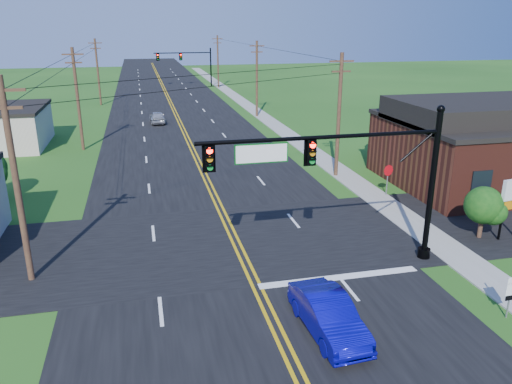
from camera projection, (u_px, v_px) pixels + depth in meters
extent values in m
cube|color=black|center=(176.00, 117.00, 61.30)|extent=(16.00, 220.00, 0.04)
cube|color=black|center=(232.00, 241.00, 26.24)|extent=(70.00, 10.00, 0.04)
cube|color=gray|center=(280.00, 129.00, 54.33)|extent=(2.00, 160.00, 0.08)
cylinder|color=black|center=(432.00, 188.00, 23.30)|extent=(0.28, 0.28, 7.20)
cylinder|color=black|center=(424.00, 253.00, 24.37)|extent=(0.60, 0.60, 0.50)
sphere|color=black|center=(441.00, 109.00, 22.11)|extent=(0.36, 0.36, 0.36)
cylinder|color=black|center=(323.00, 137.00, 21.25)|extent=(11.00, 0.18, 0.18)
cube|color=#045111|center=(261.00, 153.00, 20.85)|extent=(2.30, 0.06, 0.85)
cylinder|color=black|center=(211.00, 66.00, 89.72)|extent=(0.28, 0.28, 7.20)
cylinder|color=black|center=(211.00, 85.00, 90.79)|extent=(0.60, 0.60, 0.50)
sphere|color=black|center=(210.00, 45.00, 88.53)|extent=(0.36, 0.36, 0.36)
cylinder|color=black|center=(182.00, 53.00, 87.87)|extent=(10.00, 0.18, 0.18)
cube|color=#045111|center=(164.00, 56.00, 87.36)|extent=(2.30, 0.06, 0.85)
cube|color=#4F1F16|center=(493.00, 153.00, 35.38)|extent=(14.00, 11.00, 4.40)
cube|color=black|center=(498.00, 120.00, 34.63)|extent=(14.20, 11.20, 0.30)
cylinder|color=#3C231B|center=(17.00, 184.00, 20.92)|extent=(0.28, 0.28, 9.00)
cube|color=#3C231B|center=(1.00, 90.00, 19.67)|extent=(1.80, 0.12, 0.12)
cube|color=#3C231B|center=(4.00, 108.00, 19.89)|extent=(1.40, 0.12, 0.12)
cylinder|color=#3C231B|center=(78.00, 100.00, 43.98)|extent=(0.28, 0.28, 9.00)
cube|color=#3C231B|center=(73.00, 54.00, 42.73)|extent=(1.80, 0.12, 0.12)
cube|color=#3C231B|center=(74.00, 63.00, 42.95)|extent=(1.40, 0.12, 0.12)
cylinder|color=#3C231B|center=(98.00, 72.00, 68.89)|extent=(0.28, 0.28, 9.00)
cube|color=#3C231B|center=(95.00, 43.00, 67.64)|extent=(1.80, 0.12, 0.12)
cube|color=#3C231B|center=(96.00, 48.00, 67.86)|extent=(1.40, 0.12, 0.12)
cylinder|color=#3C231B|center=(339.00, 117.00, 36.14)|extent=(0.28, 0.28, 9.00)
cube|color=#3C231B|center=(342.00, 61.00, 34.89)|extent=(1.80, 0.12, 0.12)
cube|color=#3C231B|center=(341.00, 71.00, 35.12)|extent=(1.40, 0.12, 0.12)
cylinder|color=#3C231B|center=(257.00, 79.00, 60.13)|extent=(0.28, 0.28, 9.00)
cube|color=#3C231B|center=(257.00, 46.00, 58.88)|extent=(1.80, 0.12, 0.12)
cube|color=#3C231B|center=(257.00, 52.00, 59.10)|extent=(1.40, 0.12, 0.12)
cylinder|color=#3C231B|center=(218.00, 62.00, 87.80)|extent=(0.28, 0.28, 9.00)
cube|color=#3C231B|center=(217.00, 39.00, 86.55)|extent=(1.80, 0.12, 0.12)
cube|color=#3C231B|center=(217.00, 43.00, 86.77)|extent=(1.40, 0.12, 0.12)
cylinder|color=#3C231B|center=(387.00, 147.00, 42.31)|extent=(0.24, 0.24, 1.85)
sphere|color=#0F3E10|center=(389.00, 128.00, 41.77)|extent=(3.00, 3.00, 3.00)
cylinder|color=#3C231B|center=(480.00, 226.00, 26.53)|extent=(0.24, 0.24, 1.32)
sphere|color=#0F3E10|center=(484.00, 205.00, 26.15)|extent=(2.00, 2.00, 2.00)
imported|color=#080695|center=(328.00, 316.00, 18.27)|extent=(1.85, 4.57, 1.47)
imported|color=#A5A5A9|center=(157.00, 118.00, 57.13)|extent=(1.76, 4.07, 1.37)
cylinder|color=slate|center=(510.00, 294.00, 19.15)|extent=(0.07, 0.07, 2.07)
cube|color=white|center=(512.00, 289.00, 19.05)|extent=(0.52, 0.05, 0.52)
cube|color=black|center=(510.00, 298.00, 19.17)|extent=(0.42, 0.04, 0.21)
cylinder|color=slate|center=(387.00, 181.00, 33.00)|extent=(0.08, 0.08, 1.99)
cylinder|color=#AF0A12|center=(388.00, 170.00, 32.73)|extent=(0.75, 0.21, 0.76)
cylinder|color=black|center=(503.00, 211.00, 25.93)|extent=(0.15, 0.15, 3.26)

